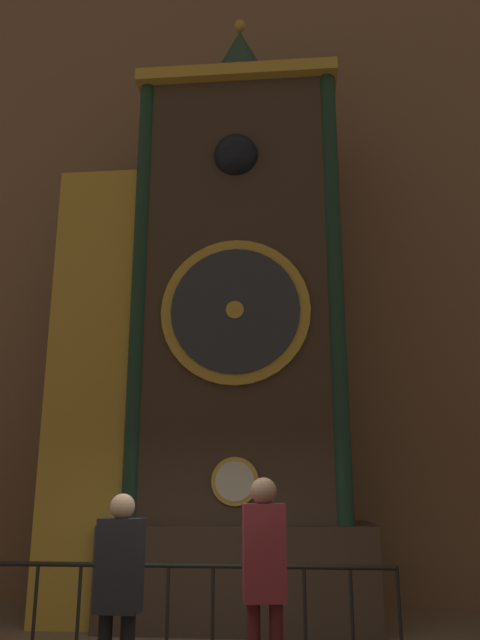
# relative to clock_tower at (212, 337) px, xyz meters

# --- Properties ---
(cathedral_back_wall) EXTENTS (24.00, 0.32, 15.59)m
(cathedral_back_wall) POSITION_rel_clock_tower_xyz_m (0.07, 1.55, 3.84)
(cathedral_back_wall) COLOR #846047
(cathedral_back_wall) RESTS_ON ground_plane
(clock_tower) EXTENTS (4.51, 1.79, 9.55)m
(clock_tower) POSITION_rel_clock_tower_xyz_m (0.00, 0.00, 0.00)
(clock_tower) COLOR #423328
(clock_tower) RESTS_ON ground_plane
(railing_fence) EXTENTS (4.12, 0.05, 1.03)m
(railing_fence) POSITION_rel_clock_tower_xyz_m (0.13, -2.34, -3.38)
(railing_fence) COLOR black
(railing_fence) RESTS_ON ground_plane
(visitor_near) EXTENTS (0.36, 0.25, 1.72)m
(visitor_near) POSITION_rel_clock_tower_xyz_m (-0.20, -3.80, -2.91)
(visitor_near) COLOR black
(visitor_near) RESTS_ON ground_plane
(visitor_far) EXTENTS (0.37, 0.27, 1.84)m
(visitor_far) POSITION_rel_clock_tower_xyz_m (0.94, -3.61, -2.82)
(visitor_far) COLOR #461518
(visitor_far) RESTS_ON ground_plane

